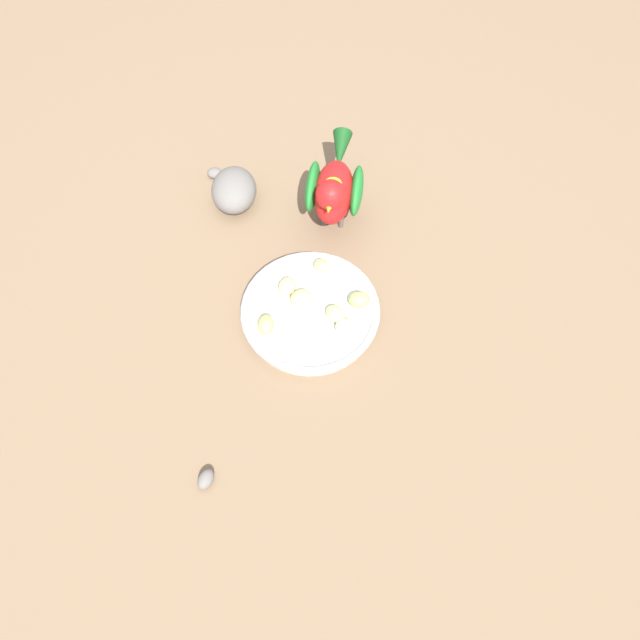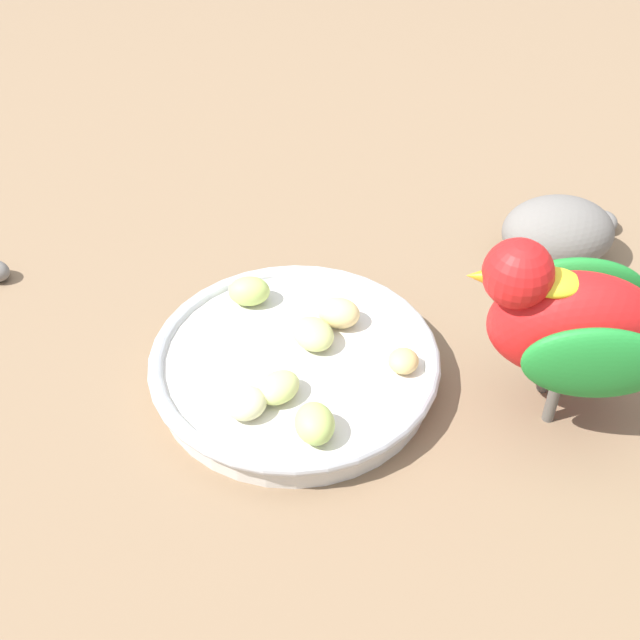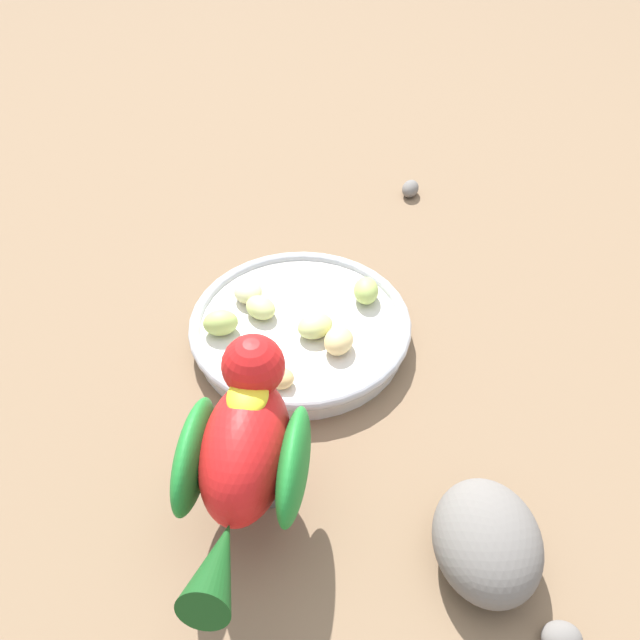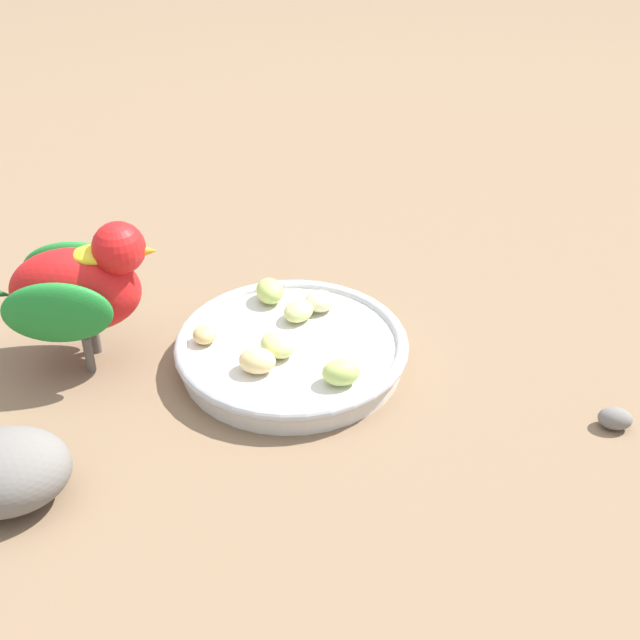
{
  "view_description": "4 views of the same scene",
  "coord_description": "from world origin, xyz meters",
  "px_view_note": "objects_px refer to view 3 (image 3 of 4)",
  "views": [
    {
      "loc": [
        0.37,
        0.18,
        0.8
      ],
      "look_at": [
        -0.0,
        0.01,
        0.05
      ],
      "focal_mm": 30.11,
      "sensor_mm": 36.0,
      "label": 1
    },
    {
      "loc": [
        -0.21,
        0.42,
        0.48
      ],
      "look_at": [
        -0.04,
        -0.04,
        0.04
      ],
      "focal_mm": 46.02,
      "sensor_mm": 36.0,
      "label": 2
    },
    {
      "loc": [
        -0.49,
        -0.24,
        0.52
      ],
      "look_at": [
        -0.03,
        -0.04,
        0.04
      ],
      "focal_mm": 38.36,
      "sensor_mm": 36.0,
      "label": 3
    },
    {
      "loc": [
        0.17,
        -0.66,
        0.5
      ],
      "look_at": [
        -0.0,
        0.0,
        0.05
      ],
      "focal_mm": 46.52,
      "sensor_mm": 36.0,
      "label": 4
    }
  ],
  "objects_px": {
    "apple_piece_0": "(339,341)",
    "apple_piece_1": "(315,326)",
    "apple_piece_4": "(221,323)",
    "apple_piece_5": "(281,378)",
    "apple_piece_2": "(248,292)",
    "feeding_bowl": "(300,328)",
    "parrot": "(244,450)",
    "apple_piece_3": "(261,308)",
    "pebble_0": "(410,189)",
    "rock_large": "(487,541)",
    "pebble_1": "(562,638)",
    "apple_piece_6": "(366,291)"
  },
  "relations": [
    {
      "from": "apple_piece_4",
      "to": "apple_piece_5",
      "type": "xyz_separation_m",
      "value": [
        -0.04,
        -0.09,
        -0.0
      ]
    },
    {
      "from": "apple_piece_5",
      "to": "rock_large",
      "type": "relative_size",
      "value": 0.24
    },
    {
      "from": "apple_piece_1",
      "to": "apple_piece_3",
      "type": "height_order",
      "value": "apple_piece_1"
    },
    {
      "from": "feeding_bowl",
      "to": "apple_piece_4",
      "type": "xyz_separation_m",
      "value": [
        -0.04,
        0.07,
        0.02
      ]
    },
    {
      "from": "apple_piece_2",
      "to": "apple_piece_3",
      "type": "xyz_separation_m",
      "value": [
        -0.02,
        -0.02,
        -0.0
      ]
    },
    {
      "from": "rock_large",
      "to": "apple_piece_1",
      "type": "bearing_deg",
      "value": 53.21
    },
    {
      "from": "feeding_bowl",
      "to": "rock_large",
      "type": "distance_m",
      "value": 0.29
    },
    {
      "from": "apple_piece_2",
      "to": "apple_piece_4",
      "type": "relative_size",
      "value": 0.89
    },
    {
      "from": "apple_piece_4",
      "to": "pebble_0",
      "type": "bearing_deg",
      "value": -14.26
    },
    {
      "from": "pebble_0",
      "to": "apple_piece_4",
      "type": "bearing_deg",
      "value": 165.74
    },
    {
      "from": "apple_piece_3",
      "to": "apple_piece_5",
      "type": "distance_m",
      "value": 0.1
    },
    {
      "from": "apple_piece_5",
      "to": "pebble_1",
      "type": "bearing_deg",
      "value": -113.7
    },
    {
      "from": "apple_piece_1",
      "to": "apple_piece_3",
      "type": "xyz_separation_m",
      "value": [
        0.0,
        0.06,
        -0.0
      ]
    },
    {
      "from": "pebble_1",
      "to": "rock_large",
      "type": "bearing_deg",
      "value": 59.75
    },
    {
      "from": "feeding_bowl",
      "to": "pebble_1",
      "type": "height_order",
      "value": "feeding_bowl"
    },
    {
      "from": "apple_piece_3",
      "to": "rock_large",
      "type": "xyz_separation_m",
      "value": [
        -0.17,
        -0.28,
        -0.0
      ]
    },
    {
      "from": "apple_piece_5",
      "to": "apple_piece_6",
      "type": "xyz_separation_m",
      "value": [
        0.15,
        -0.03,
        0.0
      ]
    },
    {
      "from": "apple_piece_3",
      "to": "apple_piece_6",
      "type": "height_order",
      "value": "apple_piece_6"
    },
    {
      "from": "apple_piece_6",
      "to": "rock_large",
      "type": "bearing_deg",
      "value": -140.99
    },
    {
      "from": "apple_piece_4",
      "to": "rock_large",
      "type": "bearing_deg",
      "value": -112.37
    },
    {
      "from": "apple_piece_4",
      "to": "pebble_1",
      "type": "distance_m",
      "value": 0.41
    },
    {
      "from": "apple_piece_4",
      "to": "pebble_1",
      "type": "relative_size",
      "value": 1.19
    },
    {
      "from": "apple_piece_6",
      "to": "pebble_0",
      "type": "relative_size",
      "value": 1.16
    },
    {
      "from": "apple_piece_2",
      "to": "parrot",
      "type": "distance_m",
      "value": 0.25
    },
    {
      "from": "pebble_0",
      "to": "apple_piece_3",
      "type": "bearing_deg",
      "value": 168.46
    },
    {
      "from": "apple_piece_0",
      "to": "rock_large",
      "type": "relative_size",
      "value": 0.33
    },
    {
      "from": "apple_piece_0",
      "to": "parrot",
      "type": "height_order",
      "value": "parrot"
    },
    {
      "from": "apple_piece_1",
      "to": "apple_piece_4",
      "type": "relative_size",
      "value": 1.05
    },
    {
      "from": "feeding_bowl",
      "to": "apple_piece_1",
      "type": "xyz_separation_m",
      "value": [
        -0.01,
        -0.02,
        0.02
      ]
    },
    {
      "from": "apple_piece_6",
      "to": "apple_piece_0",
      "type": "bearing_deg",
      "value": -178.98
    },
    {
      "from": "feeding_bowl",
      "to": "parrot",
      "type": "xyz_separation_m",
      "value": [
        -0.2,
        -0.05,
        0.07
      ]
    },
    {
      "from": "apple_piece_0",
      "to": "apple_piece_5",
      "type": "bearing_deg",
      "value": 153.79
    },
    {
      "from": "apple_piece_4",
      "to": "parrot",
      "type": "distance_m",
      "value": 0.21
    },
    {
      "from": "apple_piece_3",
      "to": "apple_piece_1",
      "type": "bearing_deg",
      "value": -92.7
    },
    {
      "from": "apple_piece_5",
      "to": "apple_piece_6",
      "type": "relative_size",
      "value": 0.7
    },
    {
      "from": "apple_piece_2",
      "to": "pebble_1",
      "type": "relative_size",
      "value": 1.05
    },
    {
      "from": "apple_piece_0",
      "to": "apple_piece_1",
      "type": "height_order",
      "value": "apple_piece_0"
    },
    {
      "from": "feeding_bowl",
      "to": "apple_piece_1",
      "type": "bearing_deg",
      "value": -110.81
    },
    {
      "from": "apple_piece_1",
      "to": "pebble_0",
      "type": "xyz_separation_m",
      "value": [
        0.32,
        -0.0,
        -0.02
      ]
    },
    {
      "from": "apple_piece_0",
      "to": "apple_piece_1",
      "type": "bearing_deg",
      "value": 70.21
    },
    {
      "from": "apple_piece_2",
      "to": "apple_piece_6",
      "type": "xyz_separation_m",
      "value": [
        0.05,
        -0.12,
        0.0
      ]
    },
    {
      "from": "apple_piece_6",
      "to": "rock_large",
      "type": "relative_size",
      "value": 0.34
    },
    {
      "from": "parrot",
      "to": "rock_large",
      "type": "relative_size",
      "value": 2.06
    },
    {
      "from": "feeding_bowl",
      "to": "apple_piece_3",
      "type": "distance_m",
      "value": 0.05
    },
    {
      "from": "pebble_1",
      "to": "parrot",
      "type": "bearing_deg",
      "value": 88.67
    },
    {
      "from": "apple_piece_2",
      "to": "apple_piece_5",
      "type": "height_order",
      "value": "apple_piece_2"
    },
    {
      "from": "apple_piece_4",
      "to": "apple_piece_5",
      "type": "relative_size",
      "value": 1.44
    },
    {
      "from": "apple_piece_2",
      "to": "pebble_0",
      "type": "xyz_separation_m",
      "value": [
        0.3,
        -0.09,
        -0.02
      ]
    },
    {
      "from": "feeding_bowl",
      "to": "apple_piece_4",
      "type": "height_order",
      "value": "apple_piece_4"
    },
    {
      "from": "apple_piece_0",
      "to": "pebble_0",
      "type": "distance_m",
      "value": 0.33
    }
  ]
}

